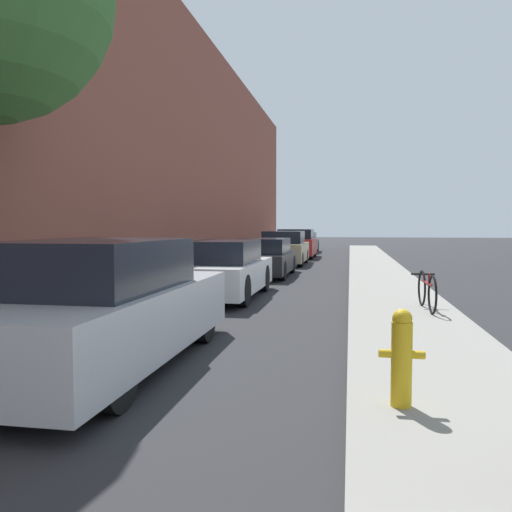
# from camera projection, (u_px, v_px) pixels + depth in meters

# --- Properties ---
(ground_plane) EXTENTS (120.00, 120.00, 0.00)m
(ground_plane) POSITION_uv_depth(u_px,v_px,m) (284.00, 282.00, 15.36)
(ground_plane) COLOR #28282B
(sidewalk_left) EXTENTS (2.00, 52.00, 0.12)m
(sidewalk_left) POSITION_uv_depth(u_px,v_px,m) (189.00, 279.00, 15.87)
(sidewalk_left) COLOR gray
(sidewalk_left) RESTS_ON ground
(sidewalk_right) EXTENTS (2.00, 52.00, 0.12)m
(sidewalk_right) POSITION_uv_depth(u_px,v_px,m) (385.00, 282.00, 14.84)
(sidewalk_right) COLOR gray
(sidewalk_right) RESTS_ON ground
(building_facade_left) EXTENTS (0.70, 52.00, 9.44)m
(building_facade_left) POSITION_uv_depth(u_px,v_px,m) (146.00, 126.00, 15.83)
(building_facade_left) COLOR brown
(building_facade_left) RESTS_ON ground
(parked_car_silver) EXTENTS (1.87, 4.63, 1.51)m
(parked_car_silver) POSITION_uv_depth(u_px,v_px,m) (100.00, 307.00, 6.15)
(parked_car_silver) COLOR black
(parked_car_silver) RESTS_ON ground
(parked_car_white) EXTENTS (1.71, 4.17, 1.34)m
(parked_car_white) POSITION_uv_depth(u_px,v_px,m) (222.00, 270.00, 12.04)
(parked_car_white) COLOR black
(parked_car_white) RESTS_ON ground
(parked_car_black) EXTENTS (1.71, 4.23, 1.26)m
(parked_car_black) POSITION_uv_depth(u_px,v_px,m) (265.00, 258.00, 17.18)
(parked_car_black) COLOR black
(parked_car_black) RESTS_ON ground
(parked_car_champagne) EXTENTS (1.82, 3.92, 1.44)m
(parked_car_champagne) POSITION_uv_depth(u_px,v_px,m) (284.00, 249.00, 22.23)
(parked_car_champagne) COLOR black
(parked_car_champagne) RESTS_ON ground
(parked_car_red) EXTENTS (1.90, 4.05, 1.49)m
(parked_car_red) POSITION_uv_depth(u_px,v_px,m) (296.00, 244.00, 26.90)
(parked_car_red) COLOR black
(parked_car_red) RESTS_ON ground
(parked_car_teal) EXTENTS (1.70, 4.10, 1.26)m
(parked_car_teal) POSITION_uv_depth(u_px,v_px,m) (304.00, 243.00, 32.45)
(parked_car_teal) COLOR black
(parked_car_teal) RESTS_ON ground
(fire_hydrant) EXTENTS (0.39, 0.18, 0.85)m
(fire_hydrant) POSITION_uv_depth(u_px,v_px,m) (402.00, 356.00, 4.47)
(fire_hydrant) COLOR gold
(fire_hydrant) RESTS_ON sidewalk_right
(bicycle) EXTENTS (0.44, 1.70, 0.69)m
(bicycle) POSITION_uv_depth(u_px,v_px,m) (427.00, 291.00, 9.60)
(bicycle) COLOR black
(bicycle) RESTS_ON sidewalk_right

